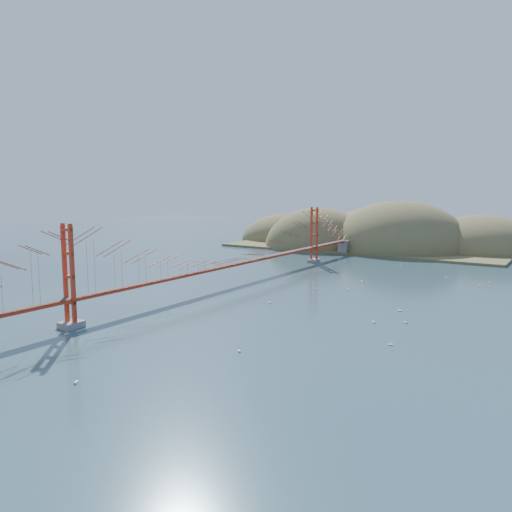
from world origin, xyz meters
The scene contains 17 objects.
ground centered at (0.00, 0.00, 0.00)m, with size 320.00×320.00×0.00m, color #2B4756.
bridge centered at (0.00, 0.18, 7.01)m, with size 2.20×94.40×12.00m.
far_headlands centered at (2.21, 68.52, 0.00)m, with size 84.00×58.00×25.00m.
sailboat_3 centered at (13.06, 4.69, 0.14)m, with size 0.54×0.50×0.61m.
sailboat_4 centered at (28.46, -2.39, 0.16)m, with size 0.69×0.69×0.72m.
sailboat_13 centered at (31.95, -16.63, 0.14)m, with size 0.58×0.58×0.62m.
sailboat_7 centered at (27.86, 25.93, 0.16)m, with size 0.65×0.57×0.74m.
sailboat_12 centered at (16.89, 35.46, 0.13)m, with size 0.48×0.40×0.56m.
sailboat_2 centered at (30.67, -7.51, 0.15)m, with size 0.65×0.65×0.70m.
sailboat_1 centered at (27.56, -9.39, 0.15)m, with size 0.64×0.64×0.67m.
sailboat_16 centered at (16.91, 14.32, 0.15)m, with size 0.66×0.66×0.70m.
sailboat_14 centered at (17.60, 6.46, 0.15)m, with size 0.61×0.61×0.66m.
sailboat_0 centered at (12.18, -7.39, 0.15)m, with size 0.51×0.60×0.69m.
sailboat_6 centered at (20.47, -26.43, 0.14)m, with size 0.58×0.58×0.61m.
sailboat_10 centered at (14.07, -40.00, 0.15)m, with size 0.59×0.59×0.65m.
sailboat_15 centered at (33.97, 21.04, 0.14)m, with size 0.43×0.52×0.60m.
sailboat_8 centered at (34.90, 24.92, 0.15)m, with size 0.68×0.68×0.71m.
Camera 1 is at (47.03, -63.99, 15.38)m, focal length 35.00 mm.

